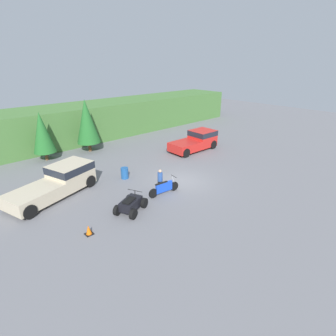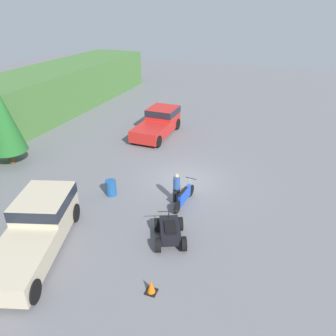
{
  "view_description": "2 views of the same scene",
  "coord_description": "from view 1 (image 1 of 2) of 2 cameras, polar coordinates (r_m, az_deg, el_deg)",
  "views": [
    {
      "loc": [
        -13.03,
        -12.72,
        8.62
      ],
      "look_at": [
        -0.56,
        0.92,
        0.95
      ],
      "focal_mm": 28.0,
      "sensor_mm": 36.0,
      "label": 1
    },
    {
      "loc": [
        -16.16,
        -4.95,
        9.54
      ],
      "look_at": [
        -0.56,
        0.92,
        0.95
      ],
      "focal_mm": 35.0,
      "sensor_mm": 36.0,
      "label": 2
    }
  ],
  "objects": [
    {
      "name": "pickup_truck_second",
      "position": [
        19.38,
        -22.57,
        -2.49
      ],
      "size": [
        6.31,
        3.89,
        1.86
      ],
      "rotation": [
        0.0,
        0.0,
        0.31
      ],
      "color": "beige",
      "rests_on": "ground_plane"
    },
    {
      "name": "steel_barrel",
      "position": [
        20.67,
        -9.42,
        -1.1
      ],
      "size": [
        0.58,
        0.58,
        0.88
      ],
      "color": "#1E5193",
      "rests_on": "ground_plane"
    },
    {
      "name": "ground_plane",
      "position": [
        20.15,
        2.94,
        -2.82
      ],
      "size": [
        80.0,
        80.0,
        0.0
      ],
      "primitive_type": "plane",
      "color": "slate"
    },
    {
      "name": "tree_mid_left",
      "position": [
        27.08,
        -17.27,
        9.65
      ],
      "size": [
        2.28,
        2.28,
        5.17
      ],
      "color": "brown",
      "rests_on": "ground_plane"
    },
    {
      "name": "hillside_backdrop",
      "position": [
        32.24,
        -17.88,
        9.52
      ],
      "size": [
        44.0,
        6.0,
        3.9
      ],
      "color": "#477538",
      "rests_on": "ground_plane"
    },
    {
      "name": "tree_left",
      "position": [
        26.03,
        -25.74,
        6.95
      ],
      "size": [
        1.95,
        1.95,
        4.44
      ],
      "color": "brown",
      "rests_on": "ground_plane"
    },
    {
      "name": "quad_atv",
      "position": [
        16.24,
        -8.09,
        -7.87
      ],
      "size": [
        2.39,
        2.04,
        1.16
      ],
      "rotation": [
        0.0,
        0.0,
        0.43
      ],
      "color": "black",
      "rests_on": "ground_plane"
    },
    {
      "name": "pickup_truck_red",
      "position": [
        27.14,
        6.26,
        6.06
      ],
      "size": [
        5.19,
        2.36,
        1.86
      ],
      "rotation": [
        0.0,
        0.0,
        -0.02
      ],
      "color": "red",
      "rests_on": "ground_plane"
    },
    {
      "name": "dirt_bike",
      "position": [
        18.02,
        -0.87,
        -4.34
      ],
      "size": [
        2.45,
        0.6,
        1.13
      ],
      "rotation": [
        0.0,
        0.0,
        -0.1
      ],
      "color": "black",
      "rests_on": "ground_plane"
    },
    {
      "name": "rider_person",
      "position": [
        18.16,
        -1.73,
        -2.59
      ],
      "size": [
        0.36,
        0.37,
        1.68
      ],
      "rotation": [
        0.0,
        0.0,
        0.05
      ],
      "color": "black",
      "rests_on": "ground_plane"
    },
    {
      "name": "traffic_cone",
      "position": [
        14.87,
        -16.88,
        -12.83
      ],
      "size": [
        0.42,
        0.42,
        0.55
      ],
      "color": "black",
      "rests_on": "ground_plane"
    }
  ]
}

